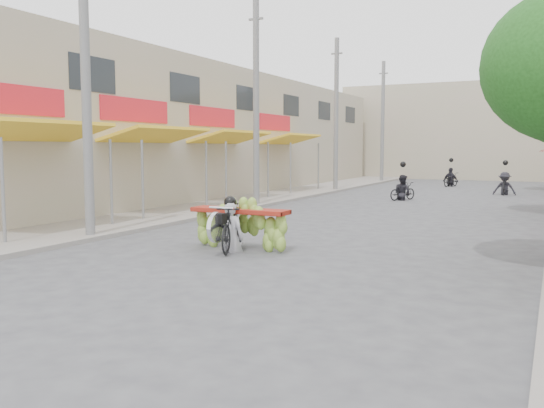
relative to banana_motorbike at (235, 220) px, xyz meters
The scene contains 12 objects.
ground 3.55m from the banana_motorbike, 67.98° to the right, with size 120.00×120.00×0.00m, color #515256.
sidewalk_left 13.09m from the banana_motorbike, 115.81° to the left, with size 4.00×60.00×0.12m, color gray.
shophouse_row_left 15.33m from the banana_motorbike, 134.80° to the left, with size 9.77×40.00×6.00m.
far_building 34.91m from the banana_motorbike, 87.85° to the left, with size 20.00×6.00×7.00m, color #AEA38A.
utility_pole_near 5.28m from the banana_motorbike, behind, with size 0.60×0.24×8.00m.
utility_pole_mid 10.24m from the banana_motorbike, 115.02° to the left, with size 0.60×0.24×8.00m.
utility_pole_far 18.54m from the banana_motorbike, 102.98° to the left, with size 0.60×0.24×8.00m.
utility_pole_back 27.29m from the banana_motorbike, 98.70° to the left, with size 0.60×0.24×8.00m.
banana_motorbike is the anchor object (origin of this frame).
bg_motorbike_a 14.11m from the banana_motorbike, 88.48° to the left, with size 1.14×1.49×1.95m.
bg_motorbike_b 19.60m from the banana_motorbike, 77.68° to the left, with size 1.06×1.63×1.95m.
bg_motorbike_c 24.39m from the banana_motorbike, 88.15° to the left, with size 1.09×1.57×1.95m.
Camera 1 is at (5.13, -7.89, 2.31)m, focal length 38.00 mm.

